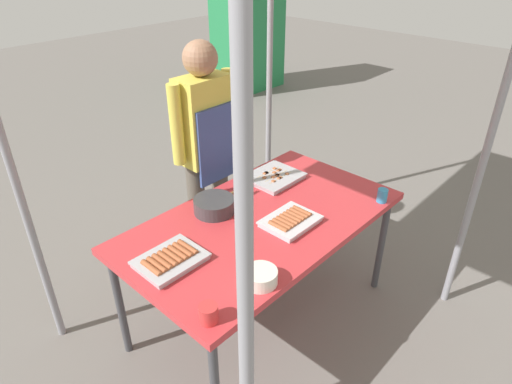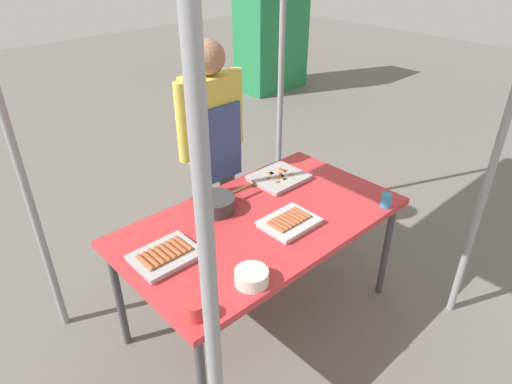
{
  "view_description": "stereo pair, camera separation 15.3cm",
  "coord_description": "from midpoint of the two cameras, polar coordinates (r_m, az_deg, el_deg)",
  "views": [
    {
      "loc": [
        -1.55,
        -1.4,
        2.15
      ],
      "look_at": [
        0.0,
        0.05,
        0.9
      ],
      "focal_mm": 31.4,
      "sensor_mm": 36.0,
      "label": 1
    },
    {
      "loc": [
        -1.44,
        -1.51,
        2.15
      ],
      "look_at": [
        0.0,
        0.05,
        0.9
      ],
      "focal_mm": 31.4,
      "sensor_mm": 36.0,
      "label": 2
    }
  ],
  "objects": [
    {
      "name": "ground_plane",
      "position": [
        2.99,
        -0.79,
        -15.38
      ],
      "size": [
        18.0,
        18.0,
        0.0
      ],
      "primitive_type": "plane",
      "color": "#66605B"
    },
    {
      "name": "stall_table",
      "position": [
        2.54,
        -0.9,
        -4.36
      ],
      "size": [
        1.6,
        0.9,
        0.75
      ],
      "color": "#C63338",
      "rests_on": "ground"
    },
    {
      "name": "tray_grilled_sausages",
      "position": [
        2.24,
        -12.8,
        -8.43
      ],
      "size": [
        0.32,
        0.25,
        0.05
      ],
      "color": "#ADADB2",
      "rests_on": "stall_table"
    },
    {
      "name": "tray_meat_skewers",
      "position": [
        2.89,
        0.8,
        1.9
      ],
      "size": [
        0.33,
        0.29,
        0.04
      ],
      "color": "#ADADB2",
      "rests_on": "stall_table"
    },
    {
      "name": "tray_pork_links",
      "position": [
        2.46,
        2.63,
        -3.71
      ],
      "size": [
        0.3,
        0.24,
        0.05
      ],
      "color": "silver",
      "rests_on": "stall_table"
    },
    {
      "name": "cooking_wok",
      "position": [
        2.56,
        -7.01,
        -1.64
      ],
      "size": [
        0.39,
        0.23,
        0.08
      ],
      "color": "#38383A",
      "rests_on": "stall_table"
    },
    {
      "name": "condiment_bowl",
      "position": [
        2.07,
        -1.58,
        -10.8
      ],
      "size": [
        0.16,
        0.16,
        0.07
      ],
      "primitive_type": "cylinder",
      "color": "silver",
      "rests_on": "stall_table"
    },
    {
      "name": "drink_cup_near_edge",
      "position": [
        2.72,
        14.26,
        -0.47
      ],
      "size": [
        0.06,
        0.06,
        0.08
      ],
      "primitive_type": "cylinder",
      "color": "#338CBF",
      "rests_on": "stall_table"
    },
    {
      "name": "drink_cup_by_wok",
      "position": [
        1.92,
        -8.44,
        -15.13
      ],
      "size": [
        0.08,
        0.08,
        0.08
      ],
      "primitive_type": "cylinder",
      "color": "red",
      "rests_on": "stall_table"
    },
    {
      "name": "vendor_woman",
      "position": [
        2.99,
        -7.89,
        6.4
      ],
      "size": [
        0.52,
        0.23,
        1.59
      ],
      "rotation": [
        0.0,
        0.0,
        3.14
      ],
      "color": "#595147",
      "rests_on": "ground"
    },
    {
      "name": "neighbor_stall_left",
      "position": [
        7.0,
        -1.67,
        20.94
      ],
      "size": [
        1.01,
        0.63,
        1.97
      ],
      "color": "#237F47",
      "rests_on": "ground"
    }
  ]
}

